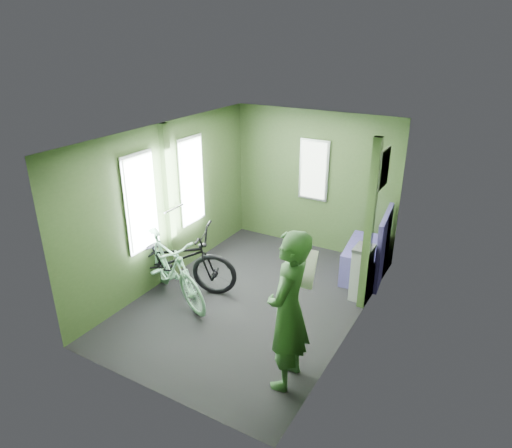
# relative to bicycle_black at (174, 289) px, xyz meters

# --- Properties ---
(room) EXTENTS (4.00, 4.02, 2.31)m
(room) POSITION_rel_bicycle_black_xyz_m (1.08, 0.36, 1.44)
(room) COLOR black
(room) RESTS_ON ground
(bicycle_black) EXTENTS (2.01, 1.27, 1.04)m
(bicycle_black) POSITION_rel_bicycle_black_xyz_m (0.00, 0.00, 0.00)
(bicycle_black) COLOR black
(bicycle_black) RESTS_ON ground
(bicycle_mint) EXTENTS (1.76, 1.22, 1.05)m
(bicycle_mint) POSITION_rel_bicycle_black_xyz_m (0.17, -0.21, 0.00)
(bicycle_mint) COLOR #7DBB97
(bicycle_mint) RESTS_ON ground
(passenger) EXTENTS (0.47, 0.74, 1.74)m
(passenger) POSITION_rel_bicycle_black_xyz_m (2.22, -0.85, 0.87)
(passenger) COLOR #366034
(passenger) RESTS_ON ground
(waste_box) EXTENTS (0.23, 0.32, 0.78)m
(waste_box) POSITION_rel_bicycle_black_xyz_m (2.38, 1.12, 0.39)
(waste_box) COLOR gray
(waste_box) RESTS_ON ground
(bench_seat) EXTENTS (0.66, 1.05, 1.05)m
(bench_seat) POSITION_rel_bicycle_black_xyz_m (2.27, 1.76, 0.31)
(bench_seat) COLOR navy
(bench_seat) RESTS_ON ground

